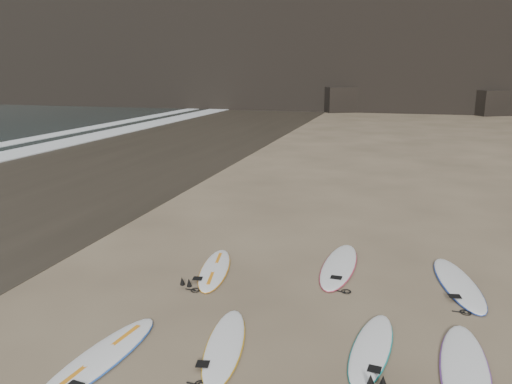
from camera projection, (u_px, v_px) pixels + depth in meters
ground at (381, 355)px, 7.43m from camera, size 240.00×240.00×0.00m
wet_sand at (61, 175)px, 20.22m from camera, size 12.00×200.00×0.01m
surfboard_0 at (99, 358)px, 7.29m from camera, size 0.94×2.64×0.09m
surfboard_1 at (225, 345)px, 7.65m from camera, size 0.94×2.33×0.08m
surfboard_2 at (372, 347)px, 7.57m from camera, size 0.79×2.28×0.08m
surfboard_3 at (465, 370)px, 6.98m from camera, size 0.78×2.70×0.10m
surfboard_5 at (215, 269)px, 10.56m from camera, size 1.01×2.38×0.08m
surfboard_6 at (339, 265)px, 10.73m from camera, size 0.76×2.75×0.10m
surfboard_7 at (458, 283)px, 9.84m from camera, size 1.12×2.74×0.10m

